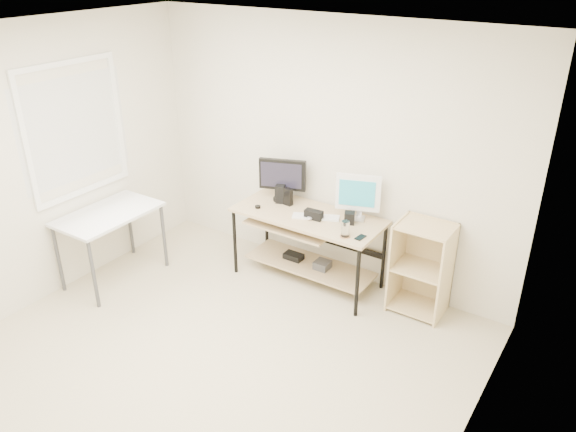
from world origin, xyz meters
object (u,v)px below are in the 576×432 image
(side_table, at_px, (109,220))
(desk, at_px, (306,233))
(shelf_unit, at_px, (423,267))
(black_monitor, at_px, (282,177))
(white_imac, at_px, (358,194))
(audio_controller, at_px, (288,197))

(side_table, bearing_deg, desk, 32.65)
(shelf_unit, bearing_deg, black_monitor, -179.61)
(white_imac, bearing_deg, black_monitor, 162.22)
(shelf_unit, relative_size, black_monitor, 1.91)
(shelf_unit, bearing_deg, audio_controller, -176.78)
(black_monitor, relative_size, white_imac, 1.03)
(side_table, relative_size, white_imac, 2.19)
(shelf_unit, bearing_deg, desk, -172.23)
(white_imac, bearing_deg, side_table, -169.05)
(white_imac, bearing_deg, audio_controller, 167.89)
(shelf_unit, distance_m, white_imac, 0.90)
(white_imac, bearing_deg, shelf_unit, -19.90)
(side_table, distance_m, black_monitor, 1.79)
(side_table, bearing_deg, shelf_unit, 23.33)
(shelf_unit, height_order, white_imac, white_imac)
(black_monitor, bearing_deg, side_table, -157.04)
(white_imac, relative_size, audio_controller, 2.52)
(black_monitor, relative_size, audio_controller, 2.60)
(side_table, xyz_separation_m, audio_controller, (1.39, 1.14, 0.17))
(desk, height_order, black_monitor, black_monitor)
(desk, relative_size, audio_controller, 8.30)
(white_imac, distance_m, audio_controller, 0.76)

